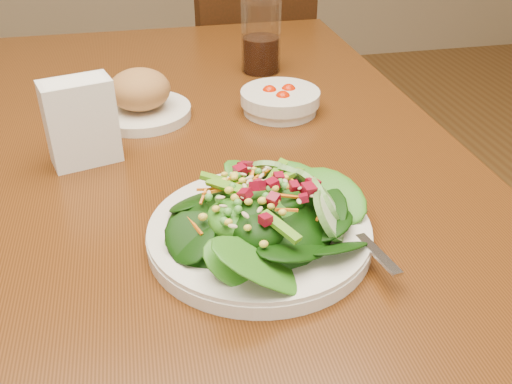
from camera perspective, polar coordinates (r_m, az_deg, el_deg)
The scene contains 7 objects.
dining_table at distance 0.94m, azimuth -7.43°, elevation -1.86°, with size 0.90×1.40×0.75m.
chair_far at distance 1.93m, azimuth -1.87°, elevation 11.62°, with size 0.56×0.56×0.94m.
salad_plate at distance 0.68m, azimuth 1.14°, elevation -2.87°, with size 0.28×0.27×0.08m.
bread_plate at distance 1.02m, azimuth -11.47°, elevation 9.18°, with size 0.17×0.17×0.09m.
tomato_bowl at distance 1.02m, azimuth 2.42°, elevation 9.11°, with size 0.14×0.14×0.05m.
drinking_glass at distance 1.21m, azimuth 0.50°, elevation 14.75°, with size 0.08×0.08×0.14m.
napkin_holder at distance 0.88m, azimuth -17.15°, elevation 6.91°, with size 0.11×0.08×0.13m.
Camera 1 is at (-0.04, -0.78, 1.17)m, focal length 40.00 mm.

